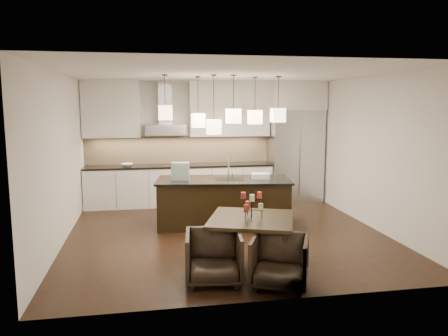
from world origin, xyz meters
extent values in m
cube|color=black|center=(0.00, 0.00, -0.01)|extent=(5.50, 5.50, 0.02)
cube|color=white|center=(0.00, 0.00, 2.81)|extent=(5.50, 5.50, 0.02)
cube|color=silver|center=(0.00, 2.76, 1.40)|extent=(5.50, 0.02, 2.80)
cube|color=silver|center=(0.00, -2.76, 1.40)|extent=(5.50, 0.02, 2.80)
cube|color=silver|center=(-2.76, 0.00, 1.40)|extent=(0.02, 5.50, 2.80)
cube|color=silver|center=(2.76, 0.00, 1.40)|extent=(0.02, 5.50, 2.80)
cube|color=#B7B7BA|center=(2.10, 2.38, 1.07)|extent=(1.20, 0.72, 2.15)
cube|color=silver|center=(2.10, 2.38, 2.47)|extent=(1.26, 0.72, 0.65)
cube|color=silver|center=(-0.62, 2.43, 0.44)|extent=(4.21, 0.62, 0.88)
cube|color=black|center=(-0.62, 2.43, 0.90)|extent=(4.21, 0.66, 0.04)
cube|color=#C7AE87|center=(-0.62, 2.73, 1.24)|extent=(4.21, 0.02, 0.63)
cube|color=silver|center=(-2.10, 2.57, 2.17)|extent=(1.25, 0.35, 1.25)
cube|color=silver|center=(0.55, 2.57, 2.17)|extent=(1.85, 0.35, 1.25)
cube|color=#B7B7BA|center=(-0.93, 2.48, 1.72)|extent=(0.90, 0.52, 0.24)
cube|color=#B7B7BA|center=(-0.93, 2.59, 2.32)|extent=(0.30, 0.28, 0.96)
imported|color=silver|center=(-1.78, 2.38, 0.95)|extent=(0.28, 0.28, 0.06)
cube|color=black|center=(0.05, 0.54, 0.43)|extent=(2.53, 1.30, 0.85)
cube|color=black|center=(0.05, 0.54, 0.87)|extent=(2.62, 1.39, 0.04)
cube|color=#23614B|center=(-0.75, 0.59, 1.05)|extent=(0.35, 0.22, 0.33)
cube|color=silver|center=(0.76, 0.49, 0.94)|extent=(0.36, 0.28, 0.10)
cylinder|color=beige|center=(0.20, -1.61, 0.86)|extent=(0.09, 0.09, 0.09)
cylinder|color=red|center=(0.05, -1.44, 0.86)|extent=(0.09, 0.09, 0.09)
cylinder|color=maroon|center=(-0.02, -1.65, 0.86)|extent=(0.09, 0.09, 0.09)
cylinder|color=red|center=(0.20, -1.53, 1.00)|extent=(0.09, 0.09, 0.09)
cylinder|color=maroon|center=(-0.03, -1.51, 1.00)|extent=(0.09, 0.09, 0.09)
cylinder|color=beige|center=(0.05, -1.69, 1.00)|extent=(0.09, 0.09, 0.09)
imported|color=black|center=(-0.55, -2.08, 0.33)|extent=(0.79, 0.81, 0.67)
imported|color=black|center=(0.25, -2.37, 0.33)|extent=(0.92, 0.93, 0.65)
cube|color=#FFE4B5|center=(-1.01, 0.46, 2.14)|extent=(0.24, 0.24, 0.26)
cube|color=#FFE4B5|center=(-0.38, 0.84, 1.98)|extent=(0.24, 0.24, 0.26)
cube|color=#FFE4B5|center=(0.19, 0.30, 2.07)|extent=(0.24, 0.24, 0.26)
cube|color=#FFE4B5|center=(0.70, 0.74, 2.04)|extent=(0.24, 0.24, 0.26)
cube|color=#FFE4B5|center=(1.09, 0.54, 2.08)|extent=(0.24, 0.24, 0.26)
cube|color=#FFE4B5|center=(-0.17, 0.32, 1.88)|extent=(0.24, 0.24, 0.26)
camera|label=1|loc=(-1.38, -7.41, 2.28)|focal=35.00mm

